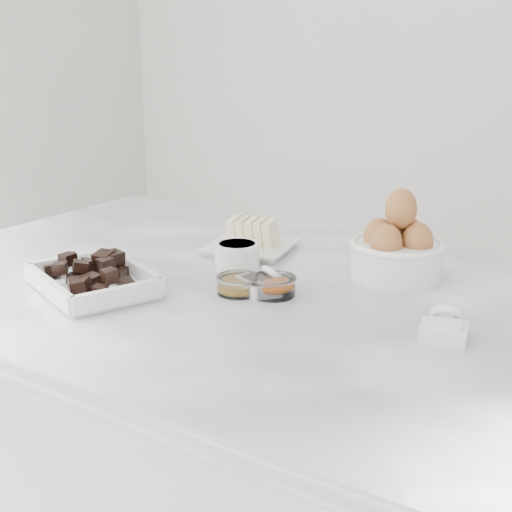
{
  "coord_description": "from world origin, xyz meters",
  "views": [
    {
      "loc": [
        0.64,
        -0.91,
        1.33
      ],
      "look_at": [
        0.02,
        0.03,
        0.98
      ],
      "focal_mm": 50.0,
      "sensor_mm": 36.0,
      "label": 1
    }
  ],
  "objects": [
    {
      "name": "marble_slab",
      "position": [
        0.0,
        0.0,
        0.92
      ],
      "size": [
        1.2,
        0.8,
        0.04
      ],
      "primitive_type": "cube",
      "color": "white",
      "rests_on": "cabinet"
    },
    {
      "name": "chocolate_dish",
      "position": [
        -0.16,
        -0.16,
        0.96
      ],
      "size": [
        0.25,
        0.22,
        0.05
      ],
      "color": "white",
      "rests_on": "marble_slab"
    },
    {
      "name": "butter_plate",
      "position": [
        -0.08,
        0.16,
        0.96
      ],
      "size": [
        0.18,
        0.18,
        0.06
      ],
      "color": "white",
      "rests_on": "marble_slab"
    },
    {
      "name": "sugar_ramekin",
      "position": [
        -0.04,
        0.06,
        0.97
      ],
      "size": [
        0.08,
        0.08,
        0.05
      ],
      "color": "white",
      "rests_on": "marble_slab"
    },
    {
      "name": "egg_bowl",
      "position": [
        0.21,
        0.17,
        0.99
      ],
      "size": [
        0.16,
        0.16,
        0.15
      ],
      "color": "white",
      "rests_on": "marble_slab"
    },
    {
      "name": "honey_bowl",
      "position": [
        0.03,
        -0.04,
        0.96
      ],
      "size": [
        0.07,
        0.07,
        0.03
      ],
      "color": "white",
      "rests_on": "marble_slab"
    },
    {
      "name": "zest_bowl",
      "position": [
        0.09,
        -0.02,
        0.96
      ],
      "size": [
        0.07,
        0.07,
        0.03
      ],
      "color": "white",
      "rests_on": "marble_slab"
    },
    {
      "name": "vanilla_spoon",
      "position": [
        0.06,
        -0.02,
        0.95
      ],
      "size": [
        0.07,
        0.08,
        0.04
      ],
      "color": "white",
      "rests_on": "marble_slab"
    },
    {
      "name": "salt_spoon",
      "position": [
        0.36,
        -0.03,
        0.96
      ],
      "size": [
        0.07,
        0.08,
        0.05
      ],
      "color": "white",
      "rests_on": "marble_slab"
    }
  ]
}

